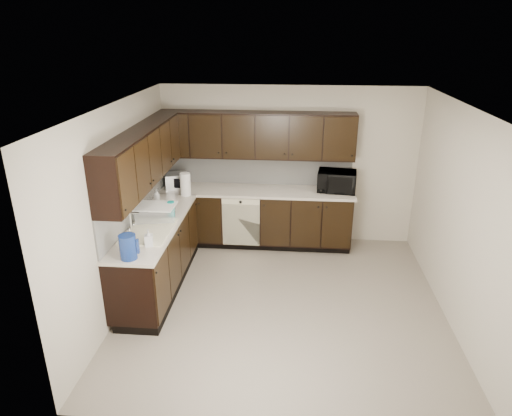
{
  "coord_description": "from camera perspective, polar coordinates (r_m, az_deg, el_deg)",
  "views": [
    {
      "loc": [
        0.09,
        -5.01,
        3.3
      ],
      "look_at": [
        -0.4,
        0.6,
        1.07
      ],
      "focal_mm": 32.0,
      "sensor_mm": 36.0,
      "label": 1
    }
  ],
  "objects": [
    {
      "name": "floor",
      "position": [
        6.0,
        3.35,
        -11.77
      ],
      "size": [
        4.0,
        4.0,
        0.0
      ],
      "primitive_type": "plane",
      "color": "gray",
      "rests_on": "ground"
    },
    {
      "name": "lower_cabinets",
      "position": [
        6.85,
        -4.73,
        -3.34
      ],
      "size": [
        3.0,
        2.8,
        0.9
      ],
      "color": "black",
      "rests_on": "floor"
    },
    {
      "name": "wall_back",
      "position": [
        7.3,
        4.07,
        5.3
      ],
      "size": [
        4.0,
        0.02,
        2.5
      ],
      "primitive_type": "cube",
      "color": "#BAB19F",
      "rests_on": "floor"
    },
    {
      "name": "dishwasher",
      "position": [
        7.03,
        -1.9,
        -1.42
      ],
      "size": [
        0.58,
        0.04,
        0.78
      ],
      "color": "beige",
      "rests_on": "lower_cabinets"
    },
    {
      "name": "blue_pitcher",
      "position": [
        5.16,
        -15.71,
        -4.71
      ],
      "size": [
        0.22,
        0.22,
        0.28
      ],
      "primitive_type": "cylinder",
      "rotation": [
        0.0,
        0.0,
        -0.23
      ],
      "color": "navy",
      "rests_on": "countertop"
    },
    {
      "name": "toaster_oven",
      "position": [
        7.3,
        -9.92,
        3.42
      ],
      "size": [
        0.44,
        0.39,
        0.23
      ],
      "primitive_type": "cube",
      "rotation": [
        0.0,
        0.0,
        0.38
      ],
      "color": "silver",
      "rests_on": "countertop"
    },
    {
      "name": "wall_left",
      "position": [
        5.8,
        -16.52,
        0.02
      ],
      "size": [
        0.02,
        4.0,
        2.5
      ],
      "primitive_type": "cube",
      "color": "#BAB19F",
      "rests_on": "floor"
    },
    {
      "name": "storage_bin",
      "position": [
        6.11,
        -12.45,
        -0.61
      ],
      "size": [
        0.56,
        0.46,
        0.19
      ],
      "primitive_type": "cube",
      "rotation": [
        0.0,
        0.0,
        0.21
      ],
      "color": "white",
      "rests_on": "countertop"
    },
    {
      "name": "soap_bottle_b",
      "position": [
        6.61,
        -12.27,
        1.33
      ],
      "size": [
        0.1,
        0.1,
        0.24
      ],
      "primitive_type": "imported",
      "rotation": [
        0.0,
        0.0,
        0.05
      ],
      "color": "gray",
      "rests_on": "countertop"
    },
    {
      "name": "ceiling",
      "position": [
        5.07,
        3.98,
        12.53
      ],
      "size": [
        4.0,
        4.0,
        0.0
      ],
      "primitive_type": "plane",
      "rotation": [
        3.14,
        0.0,
        0.0
      ],
      "color": "white",
      "rests_on": "wall_back"
    },
    {
      "name": "microwave",
      "position": [
        7.12,
        10.05,
        3.32
      ],
      "size": [
        0.62,
        0.45,
        0.32
      ],
      "primitive_type": "imported",
      "rotation": [
        0.0,
        0.0,
        -0.11
      ],
      "color": "black",
      "rests_on": "countertop"
    },
    {
      "name": "wall_right",
      "position": [
        5.74,
        24.03,
        -1.25
      ],
      "size": [
        0.02,
        4.0,
        2.5
      ],
      "primitive_type": "cube",
      "color": "#BAB19F",
      "rests_on": "floor"
    },
    {
      "name": "upper_cabinets",
      "position": [
        6.5,
        -5.81,
        7.95
      ],
      "size": [
        3.0,
        2.8,
        0.7
      ],
      "color": "black",
      "rests_on": "wall_back"
    },
    {
      "name": "teal_tumbler",
      "position": [
        6.17,
        -10.56,
        -0.14
      ],
      "size": [
        0.12,
        0.12,
        0.21
      ],
      "primitive_type": "cylinder",
      "rotation": [
        0.0,
        0.0,
        -0.26
      ],
      "color": "#0D9897",
      "rests_on": "countertop"
    },
    {
      "name": "countertop",
      "position": [
        6.65,
        -4.88,
        0.61
      ],
      "size": [
        3.03,
        2.83,
        0.04
      ],
      "color": "beige",
      "rests_on": "lower_cabinets"
    },
    {
      "name": "soap_bottle_a",
      "position": [
        5.41,
        -13.28,
        -3.66
      ],
      "size": [
        0.11,
        0.11,
        0.2
      ],
      "primitive_type": "imported",
      "rotation": [
        0.0,
        0.0,
        0.23
      ],
      "color": "gray",
      "rests_on": "countertop"
    },
    {
      "name": "backsplash",
      "position": [
        6.8,
        -6.4,
        3.35
      ],
      "size": [
        3.0,
        2.8,
        0.48
      ],
      "color": "#B0B0AC",
      "rests_on": "countertop"
    },
    {
      "name": "paper_towel_roll",
      "position": [
        6.91,
        -8.82,
        2.95
      ],
      "size": [
        0.19,
        0.19,
        0.34
      ],
      "primitive_type": "cylinder",
      "rotation": [
        0.0,
        0.0,
        -0.24
      ],
      "color": "white",
      "rests_on": "countertop"
    },
    {
      "name": "sink",
      "position": [
        5.82,
        -13.25,
        -3.5
      ],
      "size": [
        0.54,
        0.82,
        0.42
      ],
      "color": "beige",
      "rests_on": "countertop"
    },
    {
      "name": "wall_front",
      "position": [
        3.64,
        2.75,
        -12.66
      ],
      "size": [
        4.0,
        0.02,
        2.5
      ],
      "primitive_type": "cube",
      "color": "#BAB19F",
      "rests_on": "floor"
    }
  ]
}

